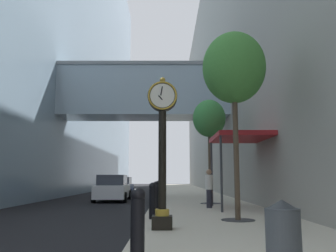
% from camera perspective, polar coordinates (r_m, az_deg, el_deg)
% --- Properties ---
extents(ground_plane, '(110.00, 110.00, 0.00)m').
position_cam_1_polar(ground_plane, '(30.56, -1.49, -11.13)').
color(ground_plane, black).
rests_on(ground_plane, ground).
extents(sidewalk_right, '(5.36, 80.00, 0.14)m').
position_cam_1_polar(sidewalk_right, '(33.59, 3.31, -10.75)').
color(sidewalk_right, '#BCB29E').
rests_on(sidewalk_right, ground).
extents(building_block_left, '(21.93, 80.00, 36.21)m').
position_cam_1_polar(building_block_left, '(39.38, -19.35, 17.01)').
color(building_block_left, '#849EB2').
rests_on(building_block_left, ground).
extents(building_block_right, '(9.00, 80.00, 26.22)m').
position_cam_1_polar(building_block_right, '(36.58, 14.63, 10.46)').
color(building_block_right, gray).
rests_on(building_block_right, ground).
extents(street_clock, '(0.84, 0.55, 4.23)m').
position_cam_1_polar(street_clock, '(9.88, -0.76, -2.84)').
color(street_clock, black).
rests_on(street_clock, sidewalk_right).
extents(bollard_nearest, '(0.26, 0.26, 1.21)m').
position_cam_1_polar(bollard_nearest, '(6.27, -4.75, -15.09)').
color(bollard_nearest, black).
rests_on(bollard_nearest, sidewalk_right).
extents(bollard_third, '(0.26, 0.26, 1.21)m').
position_cam_1_polar(bollard_third, '(12.19, -2.33, -11.79)').
color(bollard_third, black).
rests_on(bollard_third, sidewalk_right).
extents(bollard_fourth, '(0.26, 0.26, 1.21)m').
position_cam_1_polar(bollard_fourth, '(15.16, -1.83, -11.10)').
color(bollard_fourth, black).
rests_on(bollard_fourth, sidewalk_right).
extents(bollard_fifth, '(0.26, 0.26, 1.21)m').
position_cam_1_polar(bollard_fifth, '(18.13, -1.50, -10.64)').
color(bollard_fifth, black).
rests_on(bollard_fifth, sidewalk_right).
extents(bollard_sixth, '(0.26, 0.26, 1.21)m').
position_cam_1_polar(bollard_sixth, '(21.11, -1.27, -10.31)').
color(bollard_sixth, black).
rests_on(bollard_sixth, sidewalk_right).
extents(street_tree_near, '(2.16, 2.16, 6.38)m').
position_cam_1_polar(street_tree_near, '(12.58, 10.71, 9.03)').
color(street_tree_near, '#333335').
rests_on(street_tree_near, sidewalk_right).
extents(street_tree_mid_near, '(1.80, 1.80, 5.65)m').
position_cam_1_polar(street_tree_mid_near, '(19.68, 6.80, 1.05)').
color(street_tree_mid_near, '#333335').
rests_on(street_tree_mid_near, sidewalk_right).
extents(trash_bin, '(0.53, 0.53, 1.05)m').
position_cam_1_polar(trash_bin, '(5.77, 18.23, -16.26)').
color(trash_bin, '#383D42').
rests_on(trash_bin, sidewalk_right).
extents(pedestrian_walking, '(0.43, 0.51, 1.76)m').
position_cam_1_polar(pedestrian_walking, '(16.60, 6.81, -9.78)').
color(pedestrian_walking, '#23232D').
rests_on(pedestrian_walking, sidewalk_right).
extents(storefront_awning, '(2.40, 3.60, 3.30)m').
position_cam_1_polar(storefront_awning, '(16.53, 11.52, -1.99)').
color(storefront_awning, maroon).
rests_on(storefront_awning, sidewalk_right).
extents(car_blue_near, '(2.00, 4.22, 1.55)m').
position_cam_1_polar(car_blue_near, '(29.08, -7.46, -9.71)').
color(car_blue_near, navy).
rests_on(car_blue_near, ground).
extents(car_white_mid, '(2.20, 4.68, 1.68)m').
position_cam_1_polar(car_white_mid, '(23.61, -8.73, -9.89)').
color(car_white_mid, silver).
rests_on(car_white_mid, ground).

